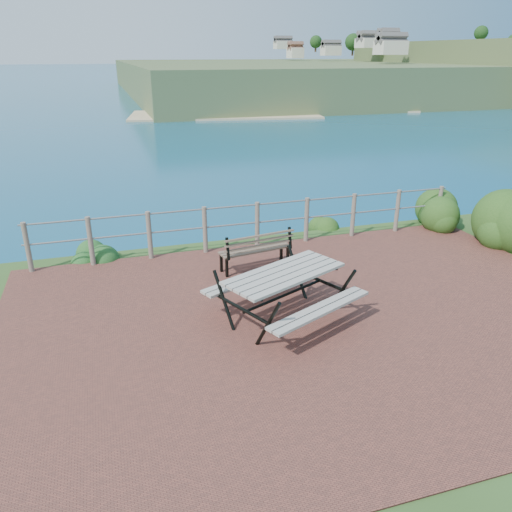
{
  "coord_description": "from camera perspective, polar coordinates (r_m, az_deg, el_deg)",
  "views": [
    {
      "loc": [
        -3.04,
        -6.41,
        3.97
      ],
      "look_at": [
        -0.72,
        1.11,
        0.75
      ],
      "focal_mm": 35.0,
      "sensor_mm": 36.0,
      "label": 1
    }
  ],
  "objects": [
    {
      "name": "ground",
      "position": [
        8.14,
        7.22,
        -7.16
      ],
      "size": [
        10.0,
        7.0,
        0.12
      ],
      "primitive_type": "cube",
      "color": "brown",
      "rests_on": "ground"
    },
    {
      "name": "ocean",
      "position": [
        206.48,
        -17.42,
        20.24
      ],
      "size": [
        1200.0,
        1200.0,
        0.0
      ],
      "primitive_type": "plane",
      "color": "#136C76",
      "rests_on": "ground"
    },
    {
      "name": "safety_railing",
      "position": [
        10.78,
        0.14,
        3.88
      ],
      "size": [
        9.4,
        0.1,
        1.0
      ],
      "color": "#6B5B4C",
      "rests_on": "ground"
    },
    {
      "name": "distant_bay",
      "position": [
        273.38,
        24.41,
        19.29
      ],
      "size": [
        290.0,
        232.36,
        24.0
      ],
      "color": "#3E542A",
      "rests_on": "ground"
    },
    {
      "name": "picnic_table",
      "position": [
        7.81,
        3.23,
        -3.98
      ],
      "size": [
        2.09,
        1.55,
        0.82
      ],
      "rotation": [
        0.0,
        0.0,
        0.43
      ],
      "color": "#A59E94",
      "rests_on": "ground"
    },
    {
      "name": "park_bench",
      "position": [
        9.66,
        -0.11,
        1.43
      ],
      "size": [
        1.47,
        0.59,
        0.81
      ],
      "rotation": [
        0.0,
        0.0,
        0.16
      ],
      "color": "brown",
      "rests_on": "ground"
    },
    {
      "name": "shrub_right_front",
      "position": [
        12.32,
        25.65,
        1.17
      ],
      "size": [
        1.39,
        1.39,
        1.98
      ],
      "primitive_type": "ellipsoid",
      "color": "#1B4314",
      "rests_on": "ground"
    },
    {
      "name": "shrub_right_edge",
      "position": [
        13.15,
        20.65,
        3.22
      ],
      "size": [
        1.02,
        1.02,
        1.46
      ],
      "primitive_type": "ellipsoid",
      "color": "#1B4314",
      "rests_on": "ground"
    },
    {
      "name": "shrub_lip_west",
      "position": [
        11.03,
        -17.88,
        0.02
      ],
      "size": [
        0.77,
        0.77,
        0.51
      ],
      "primitive_type": "ellipsoid",
      "color": "#1E5120",
      "rests_on": "ground"
    },
    {
      "name": "shrub_lip_east",
      "position": [
        12.52,
        8.23,
        3.53
      ],
      "size": [
        0.69,
        0.69,
        0.4
      ],
      "primitive_type": "ellipsoid",
      "color": "#1B4314",
      "rests_on": "ground"
    }
  ]
}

